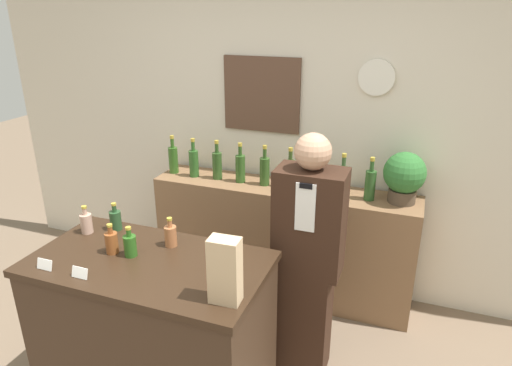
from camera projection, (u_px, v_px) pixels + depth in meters
back_wall at (284, 124)px, 3.57m from camera, size 5.20×0.09×2.70m
back_shelf at (282, 241)px, 3.64m from camera, size 2.05×0.39×0.92m
display_counter at (155, 333)px, 2.59m from camera, size 1.28×0.69×0.95m
shopkeeper at (308, 261)px, 2.73m from camera, size 0.40×0.25×1.58m
potted_plant at (404, 176)px, 3.14m from camera, size 0.29×0.29×0.36m
paper_bag at (225, 271)px, 2.03m from camera, size 0.15×0.10×0.32m
price_card_left at (45, 264)px, 2.33m from camera, size 0.09×0.02×0.06m
price_card_right at (80, 273)px, 2.26m from camera, size 0.09×0.02×0.06m
counter_bottle_0 at (86, 223)px, 2.70m from camera, size 0.07×0.07×0.17m
counter_bottle_1 at (116, 220)px, 2.73m from camera, size 0.07×0.07×0.17m
counter_bottle_2 at (112, 242)px, 2.48m from camera, size 0.07×0.07×0.17m
counter_bottle_3 at (130, 245)px, 2.45m from camera, size 0.07×0.07×0.17m
counter_bottle_4 at (171, 235)px, 2.55m from camera, size 0.07×0.07×0.17m
shelf_bottle_0 at (173, 159)px, 3.74m from camera, size 0.08×0.08×0.32m
shelf_bottle_1 at (194, 162)px, 3.66m from camera, size 0.08×0.08×0.32m
shelf_bottle_2 at (217, 164)px, 3.61m from camera, size 0.08×0.08×0.32m
shelf_bottle_3 at (240, 167)px, 3.54m from camera, size 0.08×0.08×0.32m
shelf_bottle_4 at (265, 170)px, 3.48m from camera, size 0.08×0.08×0.32m
shelf_bottle_5 at (290, 173)px, 3.43m from camera, size 0.08×0.08×0.32m
shelf_bottle_6 at (316, 176)px, 3.36m from camera, size 0.08×0.08×0.32m
shelf_bottle_7 at (343, 180)px, 3.29m from camera, size 0.08×0.08×0.32m
shelf_bottle_8 at (370, 184)px, 3.21m from camera, size 0.08×0.08×0.32m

